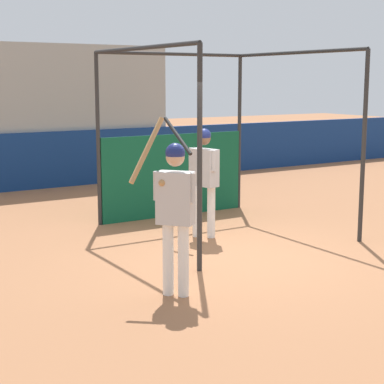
# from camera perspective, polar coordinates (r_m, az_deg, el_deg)

# --- Properties ---
(ground_plane) EXTENTS (60.00, 60.00, 0.00)m
(ground_plane) POSITION_cam_1_polar(r_m,az_deg,el_deg) (9.36, 4.10, -5.76)
(ground_plane) COLOR #9E6642
(outfield_wall) EXTENTS (24.00, 0.12, 1.33)m
(outfield_wall) POSITION_cam_1_polar(r_m,az_deg,el_deg) (15.61, -11.77, 2.86)
(outfield_wall) COLOR navy
(outfield_wall) RESTS_ON ground
(bleacher_section) EXTENTS (5.95, 4.00, 3.41)m
(bleacher_section) POSITION_cam_1_polar(r_m,az_deg,el_deg) (17.47, -14.25, 6.90)
(bleacher_section) COLOR #9E9E99
(bleacher_section) RESTS_ON ground
(batting_cage) EXTENTS (3.09, 3.34, 3.03)m
(batting_cage) POSITION_cam_1_polar(r_m,az_deg,el_deg) (11.43, -0.13, 3.83)
(batting_cage) COLOR #282828
(batting_cage) RESTS_ON ground
(player_batter) EXTENTS (0.57, 0.89, 1.94)m
(player_batter) POSITION_cam_1_polar(r_m,az_deg,el_deg) (10.29, 1.00, 1.81)
(player_batter) COLOR white
(player_batter) RESTS_ON ground
(player_waiting) EXTENTS (0.72, 0.62, 2.10)m
(player_waiting) POSITION_cam_1_polar(r_m,az_deg,el_deg) (7.45, -1.56, -1.08)
(player_waiting) COLOR white
(player_waiting) RESTS_ON ground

